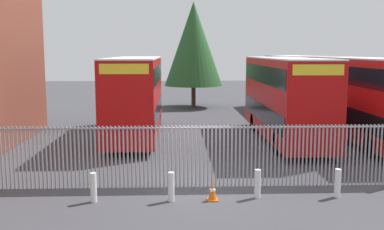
{
  "coord_description": "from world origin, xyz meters",
  "views": [
    {
      "loc": [
        -0.73,
        -15.34,
        4.74
      ],
      "look_at": [
        0.0,
        4.0,
        2.0
      ],
      "focal_mm": 42.04,
      "sensor_mm": 36.0,
      "label": 1
    }
  ],
  "objects_px": {
    "double_decker_bus_behind_fence_right": "(136,94)",
    "bollard_far_right": "(338,183)",
    "bollard_near_right": "(258,184)",
    "double_decker_bus_near_gate": "(367,97)",
    "double_decker_bus_behind_fence_left": "(285,96)",
    "bollard_center_front": "(171,187)",
    "bollard_near_left": "(93,187)",
    "traffic_cone_by_gate": "(213,192)",
    "double_decker_bus_far_back": "(294,82)"
  },
  "relations": [
    {
      "from": "bollard_near_left",
      "to": "double_decker_bus_behind_fence_right",
      "type": "bearing_deg",
      "value": 87.82
    },
    {
      "from": "double_decker_bus_behind_fence_left",
      "to": "double_decker_bus_behind_fence_right",
      "type": "height_order",
      "value": "same"
    },
    {
      "from": "double_decker_bus_behind_fence_left",
      "to": "bollard_center_front",
      "type": "bearing_deg",
      "value": -121.69
    },
    {
      "from": "double_decker_bus_far_back",
      "to": "bollard_near_left",
      "type": "distance_m",
      "value": 23.96
    },
    {
      "from": "bollard_near_left",
      "to": "bollard_far_right",
      "type": "height_order",
      "value": "same"
    },
    {
      "from": "bollard_near_right",
      "to": "traffic_cone_by_gate",
      "type": "xyz_separation_m",
      "value": [
        -1.49,
        -0.2,
        -0.19
      ]
    },
    {
      "from": "double_decker_bus_behind_fence_right",
      "to": "bollard_far_right",
      "type": "distance_m",
      "value": 13.25
    },
    {
      "from": "double_decker_bus_behind_fence_right",
      "to": "traffic_cone_by_gate",
      "type": "bearing_deg",
      "value": -72.87
    },
    {
      "from": "double_decker_bus_far_back",
      "to": "bollard_center_front",
      "type": "height_order",
      "value": "double_decker_bus_far_back"
    },
    {
      "from": "bollard_far_right",
      "to": "double_decker_bus_far_back",
      "type": "bearing_deg",
      "value": 79.04
    },
    {
      "from": "bollard_center_front",
      "to": "bollard_near_right",
      "type": "distance_m",
      "value": 2.82
    },
    {
      "from": "double_decker_bus_behind_fence_right",
      "to": "traffic_cone_by_gate",
      "type": "distance_m",
      "value": 11.63
    },
    {
      "from": "double_decker_bus_near_gate",
      "to": "double_decker_bus_behind_fence_left",
      "type": "bearing_deg",
      "value": 169.66
    },
    {
      "from": "double_decker_bus_behind_fence_right",
      "to": "double_decker_bus_far_back",
      "type": "bearing_deg",
      "value": 40.5
    },
    {
      "from": "double_decker_bus_behind_fence_right",
      "to": "bollard_far_right",
      "type": "height_order",
      "value": "double_decker_bus_behind_fence_right"
    },
    {
      "from": "double_decker_bus_near_gate",
      "to": "bollard_near_right",
      "type": "xyz_separation_m",
      "value": [
        -7.23,
        -8.71,
        -1.95
      ]
    },
    {
      "from": "double_decker_bus_behind_fence_left",
      "to": "traffic_cone_by_gate",
      "type": "height_order",
      "value": "double_decker_bus_behind_fence_left"
    },
    {
      "from": "double_decker_bus_behind_fence_left",
      "to": "double_decker_bus_far_back",
      "type": "distance_m",
      "value": 11.59
    },
    {
      "from": "double_decker_bus_near_gate",
      "to": "double_decker_bus_behind_fence_right",
      "type": "distance_m",
      "value": 12.25
    },
    {
      "from": "traffic_cone_by_gate",
      "to": "bollard_center_front",
      "type": "bearing_deg",
      "value": -178.94
    },
    {
      "from": "double_decker_bus_behind_fence_left",
      "to": "bollard_far_right",
      "type": "height_order",
      "value": "double_decker_bus_behind_fence_left"
    },
    {
      "from": "double_decker_bus_behind_fence_left",
      "to": "bollard_near_left",
      "type": "height_order",
      "value": "double_decker_bus_behind_fence_left"
    },
    {
      "from": "bollard_center_front",
      "to": "double_decker_bus_near_gate",
      "type": "bearing_deg",
      "value": 41.64
    },
    {
      "from": "double_decker_bus_near_gate",
      "to": "traffic_cone_by_gate",
      "type": "distance_m",
      "value": 12.64
    },
    {
      "from": "double_decker_bus_near_gate",
      "to": "double_decker_bus_behind_fence_left",
      "type": "xyz_separation_m",
      "value": [
        -4.07,
        0.74,
        0.0
      ]
    },
    {
      "from": "double_decker_bus_near_gate",
      "to": "bollard_center_front",
      "type": "relative_size",
      "value": 11.38
    },
    {
      "from": "double_decker_bus_far_back",
      "to": "bollard_far_right",
      "type": "relative_size",
      "value": 11.38
    },
    {
      "from": "double_decker_bus_behind_fence_left",
      "to": "bollard_center_front",
      "type": "relative_size",
      "value": 11.38
    },
    {
      "from": "double_decker_bus_behind_fence_left",
      "to": "bollard_near_right",
      "type": "bearing_deg",
      "value": -108.48
    },
    {
      "from": "bollard_near_right",
      "to": "bollard_far_right",
      "type": "bearing_deg",
      "value": -0.62
    },
    {
      "from": "double_decker_bus_far_back",
      "to": "bollard_near_right",
      "type": "distance_m",
      "value": 21.64
    },
    {
      "from": "double_decker_bus_near_gate",
      "to": "traffic_cone_by_gate",
      "type": "bearing_deg",
      "value": -134.4
    },
    {
      "from": "double_decker_bus_behind_fence_right",
      "to": "double_decker_bus_behind_fence_left",
      "type": "bearing_deg",
      "value": -9.09
    },
    {
      "from": "double_decker_bus_near_gate",
      "to": "double_decker_bus_behind_fence_left",
      "type": "relative_size",
      "value": 1.0
    },
    {
      "from": "bollard_near_right",
      "to": "double_decker_bus_behind_fence_left",
      "type": "bearing_deg",
      "value": 71.52
    },
    {
      "from": "double_decker_bus_behind_fence_right",
      "to": "bollard_center_front",
      "type": "height_order",
      "value": "double_decker_bus_behind_fence_right"
    },
    {
      "from": "double_decker_bus_near_gate",
      "to": "bollard_far_right",
      "type": "distance_m",
      "value": 10.06
    },
    {
      "from": "double_decker_bus_near_gate",
      "to": "traffic_cone_by_gate",
      "type": "xyz_separation_m",
      "value": [
        -8.72,
        -8.9,
        -2.13
      ]
    },
    {
      "from": "bollard_center_front",
      "to": "bollard_far_right",
      "type": "xyz_separation_m",
      "value": [
        5.44,
        0.19,
        0.0
      ]
    },
    {
      "from": "double_decker_bus_far_back",
      "to": "bollard_center_front",
      "type": "bearing_deg",
      "value": -114.42
    },
    {
      "from": "double_decker_bus_behind_fence_right",
      "to": "bollard_far_right",
      "type": "relative_size",
      "value": 11.38
    },
    {
      "from": "bollard_near_left",
      "to": "traffic_cone_by_gate",
      "type": "bearing_deg",
      "value": 0.04
    },
    {
      "from": "bollard_near_left",
      "to": "bollard_far_right",
      "type": "bearing_deg",
      "value": 1.24
    },
    {
      "from": "traffic_cone_by_gate",
      "to": "bollard_far_right",
      "type": "bearing_deg",
      "value": 2.33
    },
    {
      "from": "bollard_far_right",
      "to": "bollard_near_right",
      "type": "bearing_deg",
      "value": 179.38
    },
    {
      "from": "bollard_center_front",
      "to": "bollard_far_right",
      "type": "distance_m",
      "value": 5.44
    },
    {
      "from": "bollard_far_right",
      "to": "bollard_center_front",
      "type": "bearing_deg",
      "value": -177.98
    },
    {
      "from": "double_decker_bus_far_back",
      "to": "traffic_cone_by_gate",
      "type": "xyz_separation_m",
      "value": [
        -8.09,
        -20.72,
        -2.13
      ]
    },
    {
      "from": "double_decker_bus_near_gate",
      "to": "bollard_near_left",
      "type": "xyz_separation_m",
      "value": [
        -12.5,
        -8.91,
        -1.95
      ]
    },
    {
      "from": "bollard_near_left",
      "to": "double_decker_bus_near_gate",
      "type": "bearing_deg",
      "value": 35.47
    }
  ]
}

